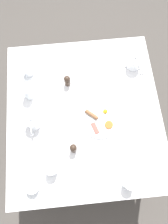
% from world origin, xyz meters
% --- Properties ---
extents(ground_plane, '(8.00, 8.00, 0.00)m').
position_xyz_m(ground_plane, '(0.00, 0.00, 0.00)').
color(ground_plane, '#4C4742').
extents(table, '(1.08, 1.18, 0.75)m').
position_xyz_m(table, '(0.00, 0.00, 0.69)').
color(table, white).
rests_on(table, ground_plane).
extents(breakfast_plate, '(0.27, 0.27, 0.04)m').
position_xyz_m(breakfast_plate, '(-0.10, 0.06, 0.76)').
color(breakfast_plate, white).
rests_on(breakfast_plate, table).
extents(teapot_near, '(0.10, 0.19, 0.13)m').
position_xyz_m(teapot_near, '(0.35, 0.05, 0.80)').
color(teapot_near, white).
rests_on(teapot_near, table).
extents(teapot_far, '(0.18, 0.10, 0.13)m').
position_xyz_m(teapot_far, '(-0.41, -0.33, 0.80)').
color(teapot_far, white).
rests_on(teapot_far, table).
extents(teacup_with_saucer_left, '(0.16, 0.16, 0.07)m').
position_xyz_m(teacup_with_saucer_left, '(0.37, -0.35, 0.78)').
color(teacup_with_saucer_left, white).
rests_on(teacup_with_saucer_left, table).
extents(teacup_with_saucer_right, '(0.16, 0.16, 0.07)m').
position_xyz_m(teacup_with_saucer_right, '(0.36, 0.46, 0.78)').
color(teacup_with_saucer_right, white).
rests_on(teacup_with_saucer_right, table).
extents(water_glass_tall, '(0.07, 0.07, 0.12)m').
position_xyz_m(water_glass_tall, '(0.38, -0.17, 0.81)').
color(water_glass_tall, white).
rests_on(water_glass_tall, table).
extents(water_glass_short, '(0.07, 0.07, 0.10)m').
position_xyz_m(water_glass_short, '(0.24, 0.37, 0.80)').
color(water_glass_short, white).
rests_on(water_glass_short, table).
extents(wine_glass_spare, '(0.07, 0.07, 0.10)m').
position_xyz_m(wine_glass_spare, '(-0.23, 0.50, 0.80)').
color(wine_glass_spare, white).
rests_on(wine_glass_spare, table).
extents(pepper_grinder, '(0.05, 0.05, 0.10)m').
position_xyz_m(pepper_grinder, '(0.10, -0.24, 0.80)').
color(pepper_grinder, '#38281E').
rests_on(pepper_grinder, table).
extents(salt_grinder, '(0.05, 0.05, 0.10)m').
position_xyz_m(salt_grinder, '(0.09, 0.25, 0.80)').
color(salt_grinder, '#38281E').
rests_on(salt_grinder, table).
extents(napkin_folded, '(0.13, 0.16, 0.01)m').
position_xyz_m(napkin_folded, '(0.21, -0.14, 0.76)').
color(napkin_folded, white).
rests_on(napkin_folded, table).
extents(fork_by_plate, '(0.12, 0.15, 0.00)m').
position_xyz_m(fork_by_plate, '(-0.10, -0.19, 0.75)').
color(fork_by_plate, silver).
rests_on(fork_by_plate, table).
extents(knife_by_plate, '(0.22, 0.06, 0.00)m').
position_xyz_m(knife_by_plate, '(-0.28, 0.27, 0.75)').
color(knife_by_plate, silver).
rests_on(knife_by_plate, table).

